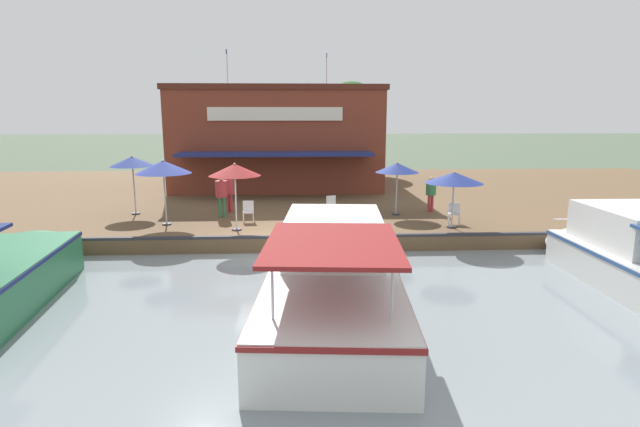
{
  "coord_description": "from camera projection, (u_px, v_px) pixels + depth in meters",
  "views": [
    {
      "loc": [
        17.21,
        0.86,
        4.95
      ],
      "look_at": [
        -1.0,
        1.78,
        1.3
      ],
      "focal_mm": 28.0,
      "sensor_mm": 36.0,
      "label": 1
    }
  ],
  "objects": [
    {
      "name": "ground_plane",
      "position": [
        272.0,
        255.0,
        17.79
      ],
      "size": [
        220.0,
        220.0,
        0.0
      ],
      "primitive_type": "plane",
      "color": "#4C5B47"
    },
    {
      "name": "quay_deck",
      "position": [
        280.0,
        197.0,
        28.5
      ],
      "size": [
        22.0,
        56.0,
        0.6
      ],
      "primitive_type": "cube",
      "color": "brown",
      "rests_on": "ground"
    },
    {
      "name": "quay_edge_fender",
      "position": [
        271.0,
        237.0,
        17.76
      ],
      "size": [
        0.2,
        50.4,
        0.1
      ],
      "primitive_type": "cube",
      "color": "#2D2D33",
      "rests_on": "quay_deck"
    },
    {
      "name": "waterfront_restaurant",
      "position": [
        278.0,
        137.0,
        30.69
      ],
      "size": [
        10.19,
        12.13,
        8.11
      ],
      "color": "brown",
      "rests_on": "quay_deck"
    },
    {
      "name": "patio_umbrella_mid_patio_left",
      "position": [
        235.0,
        170.0,
        18.55
      ],
      "size": [
        1.94,
        1.94,
        2.57
      ],
      "color": "#B7B7B7",
      "rests_on": "quay_deck"
    },
    {
      "name": "patio_umbrella_near_quay_edge",
      "position": [
        132.0,
        162.0,
        21.57
      ],
      "size": [
        1.89,
        1.89,
        2.58
      ],
      "color": "#B7B7B7",
      "rests_on": "quay_deck"
    },
    {
      "name": "patio_umbrella_far_corner",
      "position": [
        454.0,
        178.0,
        19.03
      ],
      "size": [
        2.22,
        2.22,
        2.21
      ],
      "color": "#B7B7B7",
      "rests_on": "quay_deck"
    },
    {
      "name": "patio_umbrella_by_entrance",
      "position": [
        397.0,
        168.0,
        21.49
      ],
      "size": [
        1.87,
        1.87,
        2.32
      ],
      "color": "#B7B7B7",
      "rests_on": "quay_deck"
    },
    {
      "name": "patio_umbrella_back_row",
      "position": [
        163.0,
        167.0,
        19.47
      ],
      "size": [
        2.16,
        2.16,
        2.6
      ],
      "color": "#B7B7B7",
      "rests_on": "quay_deck"
    },
    {
      "name": "cafe_chair_facing_river",
      "position": [
        454.0,
        212.0,
        20.02
      ],
      "size": [
        0.53,
        0.53,
        0.85
      ],
      "color": "white",
      "rests_on": "quay_deck"
    },
    {
      "name": "cafe_chair_mid_patio",
      "position": [
        332.0,
        205.0,
        21.68
      ],
      "size": [
        0.57,
        0.57,
        0.85
      ],
      "color": "white",
      "rests_on": "quay_deck"
    },
    {
      "name": "cafe_chair_beside_entrance",
      "position": [
        248.0,
        210.0,
        20.37
      ],
      "size": [
        0.47,
        0.47,
        0.85
      ],
      "color": "white",
      "rests_on": "quay_deck"
    },
    {
      "name": "person_at_quay_edge",
      "position": [
        431.0,
        190.0,
        22.38
      ],
      "size": [
        0.45,
        0.45,
        1.59
      ],
      "color": "#B23338",
      "rests_on": "quay_deck"
    },
    {
      "name": "person_mid_patio",
      "position": [
        229.0,
        188.0,
        22.24
      ],
      "size": [
        0.49,
        0.49,
        1.73
      ],
      "color": "#B23338",
      "rests_on": "quay_deck"
    },
    {
      "name": "person_near_entrance",
      "position": [
        221.0,
        191.0,
        21.17
      ],
      "size": [
        0.51,
        0.51,
        1.81
      ],
      "color": "#337547",
      "rests_on": "quay_deck"
    },
    {
      "name": "motorboat_nearest_quay",
      "position": [
        333.0,
        273.0,
        12.86
      ],
      "size": [
        9.38,
        3.79,
        2.4
      ],
      "color": "white",
      "rests_on": "river_water"
    },
    {
      "name": "mooring_post",
      "position": [
        342.0,
        225.0,
        18.06
      ],
      "size": [
        0.22,
        0.22,
        0.77
      ],
      "color": "#473323",
      "rests_on": "quay_deck"
    },
    {
      "name": "tree_behind_restaurant",
      "position": [
        349.0,
        114.0,
        36.37
      ],
      "size": [
        4.61,
        4.39,
        6.69
      ],
      "color": "brown",
      "rests_on": "quay_deck"
    }
  ]
}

